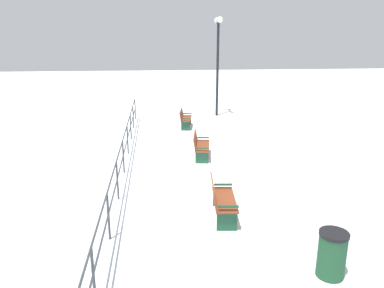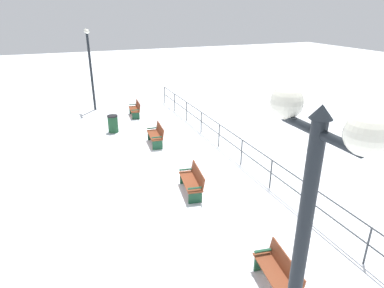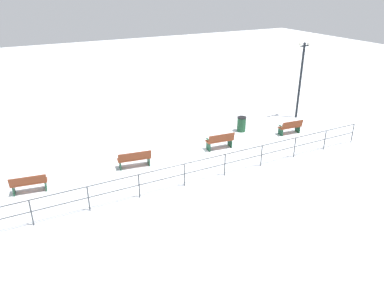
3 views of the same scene
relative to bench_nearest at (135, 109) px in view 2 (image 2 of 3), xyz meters
name	(u,v)px [view 2 (image 2 of 3)]	position (x,y,z in m)	size (l,w,h in m)	color
ground_plane	(172,165)	(0.13, 6.99, -0.44)	(80.00, 80.00, 0.00)	white
bench_nearest	(135,109)	(0.00, 0.00, 0.00)	(0.64, 1.42, 0.85)	brown
bench_second	(156,135)	(0.09, 4.66, 0.04)	(0.70, 1.51, 0.91)	brown
bench_third	(193,181)	(0.17, 9.33, 0.01)	(0.78, 1.63, 0.87)	brown
bench_fourth	(278,273)	(0.01, 13.99, 0.01)	(0.72, 1.51, 0.85)	brown
lamppost_near	(90,61)	(2.03, -2.28, 2.52)	(0.24, 0.93, 4.77)	black
lamppost_middle	(299,262)	(2.03, 16.67, 3.18)	(0.31, 1.20, 5.25)	black
waterfront_railing	(230,139)	(-2.47, 6.99, 0.29)	(0.05, 18.41, 1.08)	#383D42
trash_bin	(113,124)	(1.66, 2.24, 0.00)	(0.52, 0.52, 0.88)	#1E4C2D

